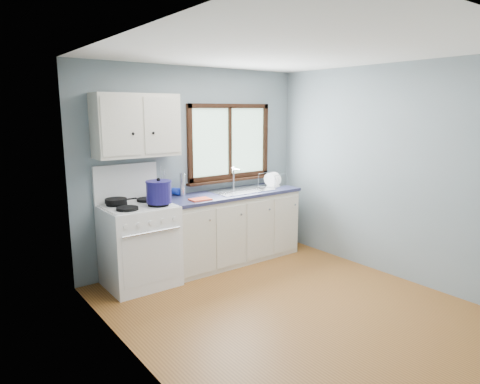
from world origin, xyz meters
TOP-DOWN VIEW (x-y plane):
  - floor at (0.00, 0.00)m, footprint 3.20×3.60m
  - ceiling at (0.00, 0.00)m, footprint 3.20×3.60m
  - wall_back at (0.00, 1.81)m, footprint 3.20×0.02m
  - wall_left at (-1.61, 0.00)m, footprint 0.02×3.60m
  - wall_right at (1.61, 0.00)m, footprint 0.02×3.60m
  - gas_range at (-0.95, 1.47)m, footprint 0.76×0.69m
  - base_cabinets at (0.36, 1.49)m, footprint 1.85×0.60m
  - countertop at (0.36, 1.49)m, footprint 1.89×0.64m
  - sink at (0.54, 1.49)m, footprint 0.84×0.46m
  - window at (0.54, 1.77)m, footprint 1.36×0.10m
  - upper_cabinets at (-0.85, 1.63)m, footprint 0.95×0.35m
  - skillet at (-1.14, 1.60)m, footprint 0.36×0.25m
  - stockpot at (-0.76, 1.31)m, footprint 0.31×0.31m
  - utensil_crock at (-0.54, 1.63)m, footprint 0.15×0.15m
  - thermos at (-0.27, 1.65)m, footprint 0.08×0.08m
  - soap_bottle at (-0.29, 1.69)m, footprint 0.12×0.12m
  - dish_towel at (-0.23, 1.32)m, footprint 0.25×0.19m
  - dish_rack at (1.09, 1.52)m, footprint 0.44×0.38m

SIDE VIEW (x-z plane):
  - floor at x=0.00m, z-range -0.02..0.00m
  - base_cabinets at x=0.36m, z-range -0.03..0.85m
  - gas_range at x=-0.95m, z-range -0.19..1.17m
  - sink at x=0.54m, z-range 0.64..1.08m
  - countertop at x=0.36m, z-range 0.88..0.92m
  - dish_towel at x=-0.23m, z-range 0.92..0.94m
  - dish_rack at x=1.09m, z-range 0.87..1.07m
  - skillet at x=-1.14m, z-range 0.96..1.01m
  - utensil_crock at x=-0.54m, z-range 0.80..1.21m
  - soap_bottle at x=-0.29m, z-range 0.92..1.17m
  - thermos at x=-0.27m, z-range 0.92..1.20m
  - stockpot at x=-0.76m, z-range 0.95..1.23m
  - wall_back at x=0.00m, z-range 0.00..2.50m
  - wall_left at x=-1.61m, z-range 0.00..2.50m
  - wall_right at x=1.61m, z-range 0.00..2.50m
  - window at x=0.54m, z-range 0.96..1.99m
  - upper_cabinets at x=-0.85m, z-range 1.45..2.15m
  - ceiling at x=0.00m, z-range 2.50..2.52m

